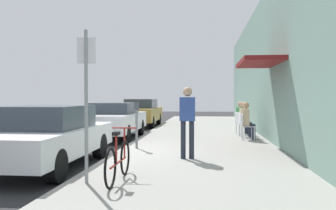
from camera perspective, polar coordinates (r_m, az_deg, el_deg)
The scene contains 16 objects.
ground_plane at distance 9.92m, azimuth -8.27°, elevation -7.94°, with size 60.00×60.00×0.00m, color #2D2D30.
sidewalk_slab at distance 11.59m, azimuth 5.16°, elevation -6.30°, with size 4.50×32.00×0.12m, color #9E9B93.
building_facade at distance 11.75m, azimuth 17.02°, elevation 6.51°, with size 1.40×32.00×5.34m.
parked_car_0 at distance 8.54m, azimuth -18.43°, elevation -4.62°, with size 1.80×4.40×1.39m.
parked_car_1 at distance 14.00m, azimuth -8.57°, elevation -2.29°, with size 1.80×4.40×1.37m.
parked_car_2 at distance 19.70m, azimuth -4.28°, elevation -1.14°, with size 1.80×4.40×1.47m.
parking_meter at distance 10.35m, azimuth -4.97°, elevation -2.60°, with size 0.12×0.10×1.32m.
street_sign at distance 6.28m, azimuth -12.76°, elevation 1.75°, with size 0.32×0.06×2.60m.
bicycle_0 at distance 6.39m, azimuth -7.82°, elevation -8.70°, with size 0.46×1.71×0.90m.
cafe_chair_0 at distance 12.66m, azimuth 12.17°, elevation -3.12°, with size 0.46×0.46×0.87m.
seated_patron_0 at distance 12.65m, azimuth 12.45°, elevation -2.25°, with size 0.44×0.37×1.29m.
cafe_chair_1 at distance 13.55m, azimuth 11.76°, elevation -2.82°, with size 0.48×0.48×0.87m.
seated_patron_1 at distance 13.55m, azimuth 12.02°, elevation -2.01°, with size 0.45×0.39×1.29m.
cafe_chair_2 at distance 14.60m, azimuth 11.36°, elevation -2.53°, with size 0.54×0.54×0.87m.
seated_patron_2 at distance 14.60m, azimuth 11.59°, elevation -1.78°, with size 0.49×0.44×1.29m.
pedestrian_standing at distance 8.56m, azimuth 3.08°, elevation -1.84°, with size 0.36×0.22×1.70m.
Camera 1 is at (2.42, -9.49, 1.58)m, focal length 38.68 mm.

